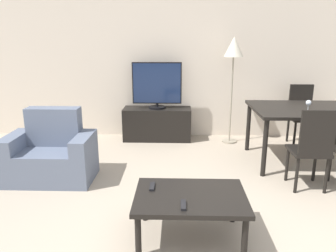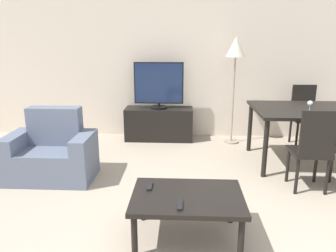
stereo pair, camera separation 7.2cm
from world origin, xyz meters
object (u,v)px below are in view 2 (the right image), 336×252
(dining_table, at_px, (309,114))
(dining_chair_far, at_px, (304,113))
(tv, at_px, (159,85))
(remote_secondary, at_px, (150,186))
(dining_chair_near, at_px, (312,147))
(coffee_table, at_px, (187,200))
(wine_glass_left, at_px, (310,104))
(armchair, at_px, (52,154))
(floor_lamp, at_px, (236,53))
(remote_primary, at_px, (180,205))
(tv_stand, at_px, (159,124))

(dining_table, bearing_deg, dining_chair_far, 73.62)
(tv, relative_size, remote_secondary, 5.35)
(tv, bearing_deg, dining_chair_near, -45.48)
(coffee_table, height_order, wine_glass_left, wine_glass_left)
(armchair, distance_m, coffee_table, 2.01)
(dining_chair_near, height_order, floor_lamp, floor_lamp)
(remote_primary, distance_m, remote_secondary, 0.42)
(coffee_table, relative_size, wine_glass_left, 6.39)
(floor_lamp, xyz_separation_m, wine_glass_left, (0.79, -1.09, -0.57))
(dining_table, bearing_deg, armchair, -168.86)
(armchair, distance_m, dining_chair_far, 3.81)
(armchair, distance_m, dining_table, 3.33)
(coffee_table, height_order, dining_table, dining_table)
(armchair, relative_size, dining_chair_far, 1.06)
(tv, relative_size, remote_primary, 5.35)
(tv_stand, height_order, remote_secondary, tv_stand)
(coffee_table, height_order, remote_secondary, remote_secondary)
(tv_stand, height_order, floor_lamp, floor_lamp)
(dining_chair_far, distance_m, floor_lamp, 1.45)
(dining_chair_far, height_order, remote_secondary, dining_chair_far)
(floor_lamp, bearing_deg, tv_stand, 174.63)
(coffee_table, bearing_deg, armchair, 144.10)
(tv_stand, bearing_deg, dining_chair_near, -45.52)
(armchair, xyz_separation_m, remote_secondary, (1.30, -1.05, 0.11))
(armchair, relative_size, tv_stand, 0.90)
(dining_chair_far, bearing_deg, floor_lamp, 178.86)
(remote_secondary, distance_m, wine_glass_left, 2.42)
(remote_primary, bearing_deg, coffee_table, 72.04)
(coffee_table, bearing_deg, tv_stand, 99.15)
(dining_chair_near, bearing_deg, dining_table, 73.62)
(dining_chair_far, bearing_deg, wine_glass_left, -107.42)
(tv_stand, xyz_separation_m, dining_chair_near, (1.82, -1.85, 0.25))
(tv_stand, xyz_separation_m, remote_primary, (0.39, -3.00, 0.15))
(tv, relative_size, dining_table, 0.56)
(dining_table, bearing_deg, dining_chair_near, -106.38)
(armchair, relative_size, coffee_table, 1.08)
(tv, relative_size, dining_chair_near, 0.85)
(armchair, height_order, remote_primary, armchair)
(coffee_table, relative_size, floor_lamp, 0.55)
(armchair, xyz_separation_m, dining_table, (3.24, 0.64, 0.39))
(coffee_table, relative_size, dining_table, 0.65)
(armchair, distance_m, tv_stand, 2.01)
(tv, bearing_deg, floor_lamp, -5.25)
(armchair, distance_m, remote_secondary, 1.67)
(tv_stand, xyz_separation_m, tv, (0.00, -0.00, 0.65))
(wine_glass_left, bearing_deg, coffee_table, -133.70)
(tv_stand, relative_size, dining_chair_near, 1.18)
(tv_stand, relative_size, remote_primary, 7.45)
(tv_stand, bearing_deg, wine_glass_left, -31.29)
(dining_chair_near, bearing_deg, dining_chair_far, 73.62)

